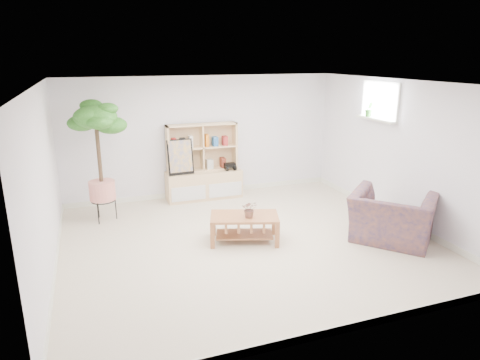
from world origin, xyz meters
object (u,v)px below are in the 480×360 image
object	(u,v)px
storage_unit	(204,162)
floor_tree	(100,162)
coffee_table	(244,228)
armchair	(392,214)

from	to	relation	value
storage_unit	floor_tree	distance (m)	2.06
coffee_table	floor_tree	size ratio (longest dim) A/B	0.50
floor_tree	armchair	xyz separation A→B (m)	(4.13, -2.39, -0.60)
storage_unit	coffee_table	bearing A→B (deg)	-89.03
floor_tree	armchair	size ratio (longest dim) A/B	1.75
coffee_table	floor_tree	world-z (taller)	floor_tree
floor_tree	armchair	world-z (taller)	floor_tree
storage_unit	coffee_table	world-z (taller)	storage_unit
storage_unit	floor_tree	world-z (taller)	floor_tree
storage_unit	floor_tree	bearing A→B (deg)	-163.17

